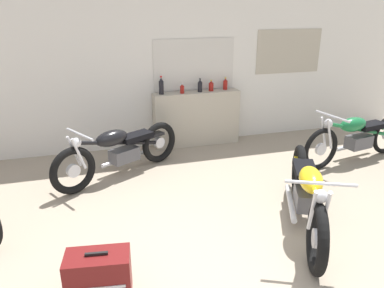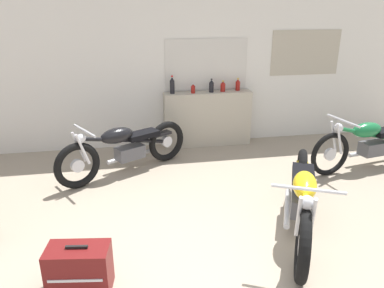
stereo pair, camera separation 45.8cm
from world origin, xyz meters
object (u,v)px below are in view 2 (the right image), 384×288
(hard_case_darkred, at_px, (79,269))
(bottle_center, at_px, (211,86))
(bottle_left_center, at_px, (193,89))
(motorcycle_green, at_px, (371,142))
(motorcycle_yellow, at_px, (302,199))
(bottle_leftmost, at_px, (172,86))
(motorcycle_black, at_px, (125,148))
(bottle_right_center, at_px, (223,87))
(bottle_rightmost, at_px, (238,85))

(hard_case_darkred, bearing_deg, bottle_center, 59.98)
(bottle_left_center, bearing_deg, motorcycle_green, -29.78)
(motorcycle_yellow, relative_size, hard_case_darkred, 3.52)
(bottle_left_center, xyz_separation_m, motorcycle_yellow, (0.66, -2.85, -0.61))
(motorcycle_green, bearing_deg, bottle_leftmost, 152.79)
(motorcycle_green, relative_size, hard_case_darkred, 3.68)
(bottle_center, xyz_separation_m, hard_case_darkred, (-1.94, -3.35, -0.84))
(motorcycle_black, bearing_deg, bottle_left_center, 38.52)
(bottle_center, bearing_deg, bottle_right_center, 4.22)
(bottle_leftmost, xyz_separation_m, bottle_left_center, (0.35, -0.04, -0.06))
(bottle_center, distance_m, motorcycle_green, 2.65)
(motorcycle_yellow, distance_m, motorcycle_black, 2.65)
(bottle_right_center, relative_size, bottle_rightmost, 0.89)
(bottle_right_center, xyz_separation_m, motorcycle_green, (1.93, -1.44, -0.62))
(motorcycle_green, xyz_separation_m, hard_case_darkred, (-4.07, -1.93, -0.20))
(bottle_center, height_order, motorcycle_black, bottle_center)
(motorcycle_black, distance_m, hard_case_darkred, 2.44)
(hard_case_darkred, bearing_deg, bottle_right_center, 57.53)
(bottle_rightmost, relative_size, motorcycle_green, 0.10)
(bottle_leftmost, height_order, motorcycle_yellow, bottle_leftmost)
(motorcycle_yellow, xyz_separation_m, motorcycle_black, (-1.84, 1.91, -0.01))
(bottle_left_center, bearing_deg, bottle_rightmost, 5.25)
(bottle_center, relative_size, motorcycle_green, 0.11)
(motorcycle_black, xyz_separation_m, motorcycle_green, (3.64, -0.47, 0.02))
(bottle_leftmost, relative_size, motorcycle_green, 0.14)
(bottle_center, xyz_separation_m, motorcycle_black, (-1.50, -0.96, -0.65))
(bottle_left_center, bearing_deg, bottle_leftmost, 173.99)
(motorcycle_black, bearing_deg, bottle_center, 32.57)
(bottle_center, bearing_deg, bottle_rightmost, 6.42)
(hard_case_darkred, bearing_deg, bottle_rightmost, 54.61)
(bottle_center, bearing_deg, motorcycle_yellow, -83.25)
(motorcycle_yellow, xyz_separation_m, motorcycle_green, (1.80, 1.44, 0.00))
(bottle_center, relative_size, hard_case_darkred, 0.40)
(bottle_leftmost, bearing_deg, bottle_center, -1.47)
(bottle_leftmost, height_order, bottle_right_center, bottle_leftmost)
(bottle_center, xyz_separation_m, motorcycle_yellow, (0.34, -2.87, -0.64))
(bottle_left_center, relative_size, bottle_rightmost, 0.79)
(bottle_center, height_order, motorcycle_green, bottle_center)
(bottle_rightmost, relative_size, motorcycle_yellow, 0.11)
(motorcycle_green, bearing_deg, bottle_right_center, 143.28)
(motorcycle_yellow, bearing_deg, hard_case_darkred, -167.96)
(bottle_rightmost, xyz_separation_m, motorcycle_green, (1.65, -1.48, -0.63))
(bottle_leftmost, bearing_deg, bottle_right_center, -0.13)
(bottle_leftmost, distance_m, motorcycle_black, 1.45)
(bottle_center, relative_size, bottle_right_center, 1.22)
(motorcycle_black, relative_size, hard_case_darkred, 3.32)
(motorcycle_yellow, relative_size, motorcycle_green, 0.96)
(bottle_rightmost, relative_size, hard_case_darkred, 0.37)
(bottle_center, relative_size, motorcycle_yellow, 0.11)
(hard_case_darkred, bearing_deg, motorcycle_green, 25.30)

